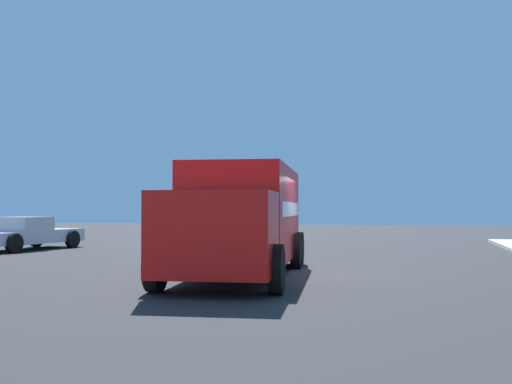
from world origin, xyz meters
name	(u,v)px	position (x,y,z in m)	size (l,w,h in m)	color
ground_plane	(289,272)	(0.00, 0.00, 0.00)	(100.00, 100.00, 0.00)	#2B2B2D
delivery_truck	(242,218)	(1.02, 1.11, 1.46)	(3.61, 8.02, 2.79)	red
pickup_silver	(25,232)	(12.50, -5.73, 0.73)	(2.70, 5.38, 1.38)	#B7BABF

